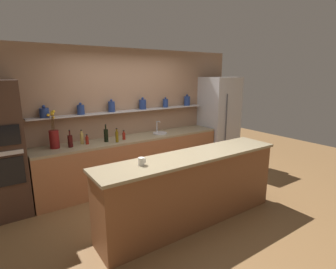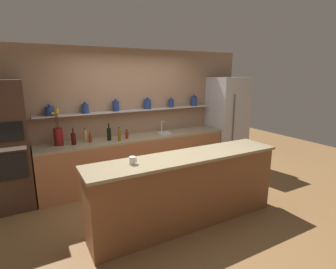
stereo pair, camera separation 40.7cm
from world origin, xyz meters
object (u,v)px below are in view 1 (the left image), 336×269
Objects in this scene: flower_vase at (54,137)px; sink_fixture at (160,132)px; bottle_wine_1 at (106,135)px; bottle_wine_5 at (70,141)px; bottle_oil_4 at (117,136)px; bottle_sauce_3 at (124,136)px; bottle_spirit_2 at (82,138)px; bottle_sauce_0 at (87,140)px; coffee_mug at (141,161)px; refrigerator at (219,121)px.

flower_vase is 2.19× the size of sink_fixture.
bottle_wine_1 is (-1.16, -0.02, 0.10)m from sink_fixture.
bottle_wine_5 is (-1.78, -0.02, 0.08)m from sink_fixture.
flower_vase is at bearing 167.41° from bottle_oil_4.
bottle_wine_5 reaches higher than bottle_sauce_3.
sink_fixture is 1.16× the size of bottle_spirit_2.
bottle_spirit_2 is at bearing 132.51° from bottle_sauce_0.
bottle_wine_1 is 1.29× the size of bottle_spirit_2.
bottle_wine_1 reaches higher than bottle_sauce_0.
bottle_oil_4 is 2.59× the size of coffee_mug.
bottle_wine_1 reaches higher than bottle_wine_5.
flower_vase is 1.98× the size of bottle_wine_1.
bottle_sauce_0 is (-3.13, 0.05, -0.03)m from refrigerator.
flower_vase is 1.03m from bottle_oil_4.
bottle_spirit_2 is 0.75m from bottle_sauce_3.
refrigerator reaches higher than bottle_spirit_2.
sink_fixture is at bearing 0.70° from bottle_wine_5.
bottle_spirit_2 reaches higher than bottle_sauce_3.
flower_vase is 1.90m from coffee_mug.
bottle_sauce_0 is (0.52, -0.06, -0.11)m from flower_vase.
sink_fixture is 1.78m from bottle_wine_5.
bottle_sauce_3 is at bearing -9.60° from bottle_spirit_2.
refrigerator reaches higher than bottle_sauce_3.
sink_fixture is at bearing -0.18° from bottle_sauce_0.
bottle_oil_4 is (0.49, -0.17, 0.03)m from bottle_sauce_0.
coffee_mug is (-0.55, -1.68, 0.08)m from bottle_sauce_3.
sink_fixture is (-1.64, 0.05, -0.08)m from refrigerator.
refrigerator reaches higher than bottle_sauce_0.
bottle_wine_1 is 0.20m from bottle_oil_4.
bottle_spirit_2 is at bearing 170.40° from bottle_sauce_3.
bottle_spirit_2 is at bearing 23.97° from bottle_wine_5.
sink_fixture reaches higher than bottle_sauce_0.
sink_fixture is 1.15× the size of bottle_oil_4.
sink_fixture reaches higher than coffee_mug.
bottle_oil_4 is at bearing -23.31° from bottle_spirit_2.
sink_fixture is 1.67× the size of bottle_sauce_0.
bottle_oil_4 is (0.15, -0.14, -0.02)m from bottle_wine_1.
bottle_sauce_3 is (-2.46, 0.00, -0.03)m from refrigerator.
bottle_oil_4 is at bearing -42.86° from bottle_wine_1.
coffee_mug is (0.42, -1.70, 0.04)m from bottle_wine_5.
refrigerator reaches higher than flower_vase.
coffee_mug is at bearing -76.30° from bottle_wine_5.
bottle_oil_4 is (-1.01, -0.16, 0.08)m from sink_fixture.
flower_vase is at bearing 178.25° from refrigerator.
refrigerator is at bearing -0.98° from bottle_sauce_0.
sink_fixture is (2.01, -0.06, -0.16)m from flower_vase.
flower_vase is 2.51× the size of bottle_oil_4.
bottle_sauce_3 is at bearing -1.59° from bottle_wine_5.
refrigerator reaches higher than bottle_wine_5.
bottle_wine_1 is at bearing -5.77° from flower_vase.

